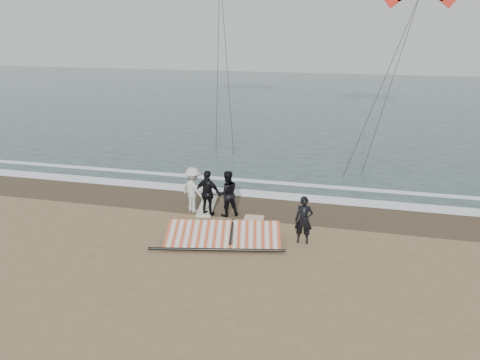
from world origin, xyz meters
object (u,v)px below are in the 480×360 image
(man_main, at_px, (304,220))
(board_white, at_px, (250,230))
(board_cream, at_px, (207,206))
(sail_rig, at_px, (222,235))

(man_main, relative_size, board_white, 0.62)
(board_white, distance_m, board_cream, 2.92)
(board_white, height_order, sail_rig, sail_rig)
(board_cream, distance_m, sail_rig, 3.18)
(man_main, height_order, board_white, man_main)
(board_cream, bearing_deg, board_white, -50.27)
(man_main, distance_m, board_white, 2.11)
(man_main, bearing_deg, board_cream, 149.27)
(board_cream, bearing_deg, sail_rig, -72.44)
(board_cream, bearing_deg, man_main, -38.73)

